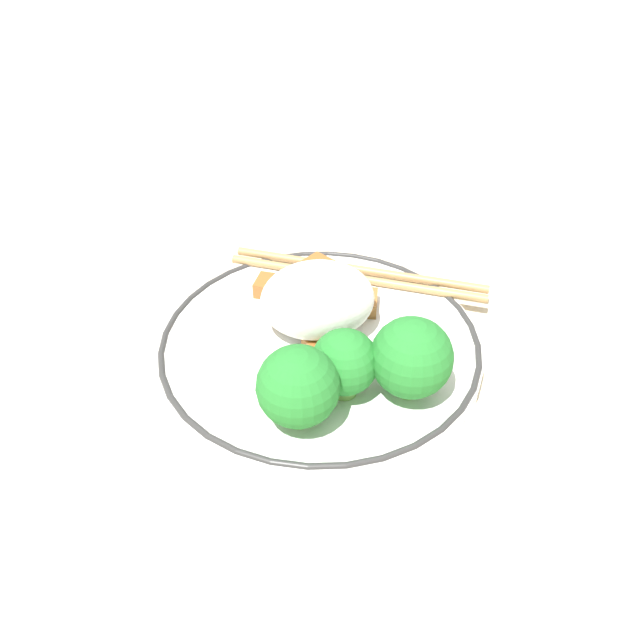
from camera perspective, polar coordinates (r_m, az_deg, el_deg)
ground_plane at (r=0.50m, az=0.00°, el=-3.10°), size 3.00×3.00×0.00m
plate at (r=0.49m, az=0.00°, el=-2.30°), size 0.25×0.25×0.02m
rice_mound at (r=0.48m, az=-0.59°, el=1.85°), size 0.09×0.07×0.06m
broccoli_back_left at (r=0.41m, az=-2.02°, el=-6.14°), size 0.06×0.06×0.06m
broccoli_back_center at (r=0.43m, az=2.27°, el=-3.94°), size 0.05×0.05×0.05m
broccoli_back_right at (r=0.43m, az=8.36°, el=-3.45°), size 0.06×0.06×0.06m
meat_near_front at (r=0.53m, az=-4.30°, el=3.03°), size 0.04×0.03×0.01m
meat_near_left at (r=0.51m, az=-3.03°, el=0.86°), size 0.04×0.04×0.01m
meat_near_right at (r=0.56m, az=0.04°, el=4.67°), size 0.04×0.05×0.01m
meat_near_back at (r=0.52m, az=3.26°, el=1.66°), size 0.04×0.03×0.01m
meat_on_rice_edge at (r=0.47m, az=0.08°, el=-2.54°), size 0.03×0.03×0.01m
chopsticks at (r=0.55m, az=3.40°, el=4.23°), size 0.22×0.11×0.01m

